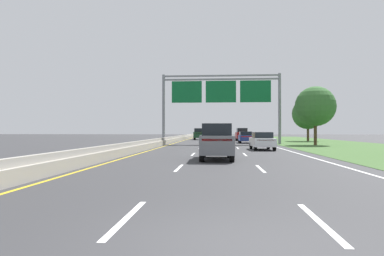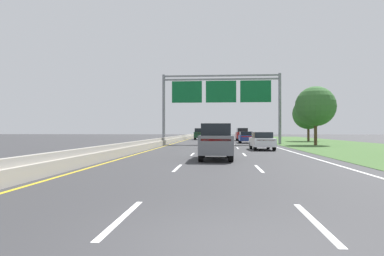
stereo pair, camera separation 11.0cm
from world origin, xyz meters
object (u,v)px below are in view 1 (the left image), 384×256
object	(u,v)px
pickup_truck_gold	(220,136)
roadside_tree_far	(308,114)
car_darkgreen_left_lane_suv	(199,134)
roadside_tree_mid	(315,106)
overhead_sign_gantry	(221,94)
car_white_right_lane_sedan	(262,141)
car_red_right_lane_suv	(242,134)
car_blue_right_lane_sedan	(246,137)
car_grey_centre_lane_suv	(217,141)

from	to	relation	value
pickup_truck_gold	roadside_tree_far	world-z (taller)	roadside_tree_far
car_darkgreen_left_lane_suv	roadside_tree_mid	size ratio (longest dim) A/B	0.69
overhead_sign_gantry	car_darkgreen_left_lane_suv	distance (m)	20.91
car_white_right_lane_sedan	car_red_right_lane_suv	size ratio (longest dim) A/B	0.94
car_darkgreen_left_lane_suv	car_blue_right_lane_sedan	size ratio (longest dim) A/B	1.08
overhead_sign_gantry	car_blue_right_lane_sedan	xyz separation A→B (m)	(3.40, 3.70, -5.49)
car_white_right_lane_sedan	car_blue_right_lane_sedan	xyz separation A→B (m)	(-0.16, 16.37, 0.00)
pickup_truck_gold	car_red_right_lane_suv	bearing A→B (deg)	-13.28
car_blue_right_lane_sedan	roadside_tree_mid	world-z (taller)	roadside_tree_mid
car_grey_centre_lane_suv	roadside_tree_far	size ratio (longest dim) A/B	0.69
car_red_right_lane_suv	car_grey_centre_lane_suv	distance (m)	37.69
overhead_sign_gantry	roadside_tree_mid	xyz separation A→B (m)	(10.97, -2.62, -1.77)
car_red_right_lane_suv	roadside_tree_far	size ratio (longest dim) A/B	0.69
car_blue_right_lane_sedan	roadside_tree_mid	distance (m)	10.54
car_red_right_lane_suv	car_blue_right_lane_sedan	bearing A→B (deg)	178.32
car_blue_right_lane_sedan	car_grey_centre_lane_suv	distance (m)	27.14
car_red_right_lane_suv	car_blue_right_lane_sedan	distance (m)	10.61
car_red_right_lane_suv	car_grey_centre_lane_suv	bearing A→B (deg)	173.27
pickup_truck_gold	car_blue_right_lane_sedan	size ratio (longest dim) A/B	1.23
overhead_sign_gantry	car_red_right_lane_suv	distance (m)	15.64
roadside_tree_far	car_blue_right_lane_sedan	bearing A→B (deg)	-142.21
overhead_sign_gantry	car_grey_centre_lane_suv	xyz separation A→B (m)	(-0.44, -23.17, -5.21)
car_white_right_lane_sedan	roadside_tree_mid	distance (m)	13.03
car_red_right_lane_suv	pickup_truck_gold	bearing A→B (deg)	167.24
roadside_tree_mid	roadside_tree_far	size ratio (longest dim) A/B	1.01
car_red_right_lane_suv	car_grey_centre_lane_suv	world-z (taller)	same
car_darkgreen_left_lane_suv	pickup_truck_gold	bearing A→B (deg)	-171.80
car_grey_centre_lane_suv	car_white_right_lane_sedan	bearing A→B (deg)	-21.51
overhead_sign_gantry	car_grey_centre_lane_suv	bearing A→B (deg)	-91.09
car_red_right_lane_suv	car_grey_centre_lane_suv	xyz separation A→B (m)	(-4.04, -37.47, 0.00)
car_darkgreen_left_lane_suv	car_red_right_lane_suv	world-z (taller)	same
pickup_truck_gold	car_darkgreen_left_lane_suv	world-z (taller)	pickup_truck_gold
pickup_truck_gold	roadside_tree_mid	bearing A→B (deg)	-90.14
car_darkgreen_left_lane_suv	roadside_tree_mid	bearing A→B (deg)	-147.85
car_darkgreen_left_lane_suv	car_blue_right_lane_sedan	bearing A→B (deg)	-157.08
overhead_sign_gantry	car_darkgreen_left_lane_suv	size ratio (longest dim) A/B	3.18
car_white_right_lane_sedan	car_darkgreen_left_lane_suv	world-z (taller)	car_darkgreen_left_lane_suv
car_white_right_lane_sedan	roadside_tree_mid	size ratio (longest dim) A/B	0.65
car_darkgreen_left_lane_suv	roadside_tree_far	bearing A→B (deg)	-115.87
pickup_truck_gold	roadside_tree_mid	size ratio (longest dim) A/B	0.79
pickup_truck_gold	car_darkgreen_left_lane_suv	size ratio (longest dim) A/B	1.15
roadside_tree_far	overhead_sign_gantry	bearing A→B (deg)	-139.55
roadside_tree_far	car_grey_centre_lane_suv	bearing A→B (deg)	-112.19
car_darkgreen_left_lane_suv	roadside_tree_mid	world-z (taller)	roadside_tree_mid
car_blue_right_lane_sedan	car_grey_centre_lane_suv	xyz separation A→B (m)	(-3.84, -26.87, 0.28)
car_grey_centre_lane_suv	roadside_tree_far	world-z (taller)	roadside_tree_far
car_blue_right_lane_sedan	car_grey_centre_lane_suv	world-z (taller)	car_grey_centre_lane_suv
car_white_right_lane_sedan	pickup_truck_gold	bearing A→B (deg)	18.86
car_grey_centre_lane_suv	roadside_tree_far	xyz separation A→B (m)	(14.26, 34.95, 3.27)
overhead_sign_gantry	car_darkgreen_left_lane_suv	world-z (taller)	overhead_sign_gantry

